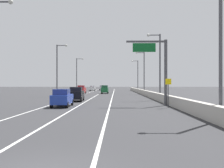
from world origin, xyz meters
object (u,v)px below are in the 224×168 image
speed_advisory_sign (168,91)px  lamp_post_right_second (158,62)px  car_black_1 (77,94)px  car_silver_3 (102,88)px  lamp_post_right_near (217,34)px  car_green_4 (105,89)px  lamp_post_right_third (143,70)px  car_blue_2 (62,98)px  car_red_5 (81,90)px  lamp_post_right_fourth (137,74)px  lamp_post_left_far (77,73)px  car_white_0 (92,88)px  lamp_post_left_mid (58,67)px  overhead_sign_gantry (159,64)px

speed_advisory_sign → lamp_post_right_second: bearing=85.1°
car_black_1 → car_silver_3: size_ratio=1.03×
lamp_post_right_near → car_green_4: bearing=101.0°
lamp_post_right_third → car_blue_2: bearing=-109.6°
lamp_post_right_second → car_red_5: size_ratio=2.48×
lamp_post_right_fourth → lamp_post_left_far: bearing=-157.9°
lamp_post_right_near → car_green_4: lamp_post_right_near is taller
speed_advisory_sign → car_green_4: (-8.24, 40.22, -0.70)m
lamp_post_right_near → car_blue_2: bearing=140.6°
lamp_post_left_far → car_silver_3: size_ratio=2.24×
car_red_5 → speed_advisory_sign: bearing=-69.6°
car_white_0 → car_black_1: 58.43m
lamp_post_right_second → lamp_post_right_third: (0.00, 22.37, 0.00)m
speed_advisory_sign → car_silver_3: speed_advisory_sign is taller
speed_advisory_sign → car_black_1: (-10.98, 10.12, -0.75)m
lamp_post_left_mid → car_blue_2: size_ratio=2.31×
overhead_sign_gantry → car_green_4: bearing=101.8°
speed_advisory_sign → car_green_4: bearing=101.6°
car_green_4 → lamp_post_right_fourth: bearing=61.1°
lamp_post_right_third → car_white_0: 36.58m
car_silver_3 → car_black_1: bearing=-90.2°
lamp_post_right_second → lamp_post_left_far: (-17.92, 37.32, 0.00)m
lamp_post_left_mid → lamp_post_left_far: (-0.22, 26.84, 0.00)m
car_black_1 → car_blue_2: car_black_1 is taller
car_silver_3 → car_green_4: bearing=-85.8°
lamp_post_right_second → car_silver_3: lamp_post_right_second is taller
lamp_post_right_second → car_blue_2: (-12.28, -12.05, -4.89)m
lamp_post_left_mid → lamp_post_right_second: bearing=-30.6°
lamp_post_right_third → lamp_post_left_far: 23.34m
lamp_post_left_mid → car_white_0: 45.20m
lamp_post_left_mid → car_green_4: 19.20m
car_blue_2 → car_red_5: bearing=94.3°
lamp_post_right_third → lamp_post_right_fourth: size_ratio=1.00×
speed_advisory_sign → lamp_post_right_near: (1.40, -9.23, 4.07)m
car_white_0 → car_red_5: 31.24m
lamp_post_right_fourth → car_blue_2: (-12.67, -56.79, -4.89)m
lamp_post_right_third → lamp_post_left_mid: same height
lamp_post_right_second → lamp_post_left_far: same height
speed_advisory_sign → car_green_4: size_ratio=0.63×
overhead_sign_gantry → lamp_post_left_far: size_ratio=0.74×
lamp_post_right_third → lamp_post_left_far: bearing=140.2°
lamp_post_left_mid → car_green_4: (8.35, 16.61, -4.78)m
lamp_post_right_second → car_red_5: bearing=121.9°
lamp_post_right_second → lamp_post_left_mid: same height
lamp_post_right_second → lamp_post_right_near: bearing=-89.3°
lamp_post_right_fourth → car_silver_3: size_ratio=2.24×
car_green_4 → car_red_5: (-5.64, -3.00, -0.01)m
lamp_post_right_near → lamp_post_right_second: (-0.28, 22.37, 0.00)m
speed_advisory_sign → car_green_4: 41.07m
lamp_post_right_near → car_green_4: (-9.63, 49.45, -4.78)m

